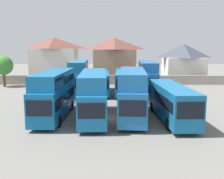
{
  "coord_description": "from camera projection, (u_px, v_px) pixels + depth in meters",
  "views": [
    {
      "loc": [
        0.29,
        -26.3,
        7.27
      ],
      "look_at": [
        0.0,
        3.0,
        2.53
      ],
      "focal_mm": 42.09,
      "sensor_mm": 36.0,
      "label": 1
    }
  ],
  "objects": [
    {
      "name": "bus_8",
      "position": [
        148.0,
        76.0,
        41.3
      ],
      "size": [
        2.82,
        10.14,
        5.04
      ],
      "rotation": [
        0.0,
        0.0,
        -1.61
      ],
      "color": "#1A589C",
      "rests_on": "ground"
    },
    {
      "name": "bus_5",
      "position": [
        79.0,
        75.0,
        41.33
      ],
      "size": [
        2.96,
        10.82,
        5.14
      ],
      "rotation": [
        0.0,
        0.0,
        -1.52
      ],
      "color": "#186596",
      "rests_on": "ground"
    },
    {
      "name": "tree_left_of_lot",
      "position": [
        3.0,
        66.0,
        48.23
      ],
      "size": [
        3.56,
        3.56,
        5.74
      ],
      "color": "brown",
      "rests_on": "ground"
    },
    {
      "name": "house_terrace_right",
      "position": [
        183.0,
        62.0,
        57.27
      ],
      "size": [
        8.48,
        8.13,
        7.97
      ],
      "color": "silver",
      "rests_on": "ground"
    },
    {
      "name": "bus_7",
      "position": [
        124.0,
        81.0,
        41.48
      ],
      "size": [
        2.78,
        12.1,
        3.5
      ],
      "rotation": [
        0.0,
        0.0,
        -1.6
      ],
      "color": "#0F65A3",
      "rests_on": "ground"
    },
    {
      "name": "house_terrace_left",
      "position": [
        55.0,
        59.0,
        57.8
      ],
      "size": [
        10.1,
        7.34,
        9.36
      ],
      "color": "silver",
      "rests_on": "ground"
    },
    {
      "name": "bus_1",
      "position": [
        54.0,
        92.0,
        27.19
      ],
      "size": [
        2.69,
        10.86,
        4.8
      ],
      "rotation": [
        0.0,
        0.0,
        -1.58
      ],
      "color": "#0F5C94",
      "rests_on": "ground"
    },
    {
      "name": "ground",
      "position": [
        113.0,
        90.0,
        44.89
      ],
      "size": [
        140.0,
        140.0,
        0.0
      ],
      "primitive_type": "plane",
      "color": "slate"
    },
    {
      "name": "depot_boundary_wall",
      "position": [
        113.0,
        80.0,
        51.48
      ],
      "size": [
        56.0,
        0.5,
        1.8
      ],
      "primitive_type": "cube",
      "color": "gray",
      "rests_on": "ground"
    },
    {
      "name": "bus_2",
      "position": [
        94.0,
        93.0,
        26.66
      ],
      "size": [
        3.09,
        11.09,
        4.78
      ],
      "rotation": [
        0.0,
        0.0,
        -1.52
      ],
      "color": "#15619D",
      "rests_on": "ground"
    },
    {
      "name": "house_terrace_centre",
      "position": [
        115.0,
        59.0,
        56.72
      ],
      "size": [
        9.33,
        6.43,
        9.23
      ],
      "color": "#9E7A60",
      "rests_on": "ground"
    },
    {
      "name": "bus_4",
      "position": [
        171.0,
        100.0,
        26.43
      ],
      "size": [
        3.21,
        11.43,
        3.48
      ],
      "rotation": [
        0.0,
        0.0,
        -1.51
      ],
      "color": "#146194",
      "rests_on": "ground"
    },
    {
      "name": "bus_6",
      "position": [
        100.0,
        81.0,
        41.52
      ],
      "size": [
        3.15,
        11.09,
        3.37
      ],
      "rotation": [
        0.0,
        0.0,
        -1.52
      ],
      "color": "#0A5F9A",
      "rests_on": "ground"
    },
    {
      "name": "bus_3",
      "position": [
        132.0,
        91.0,
        26.89
      ],
      "size": [
        3.18,
        10.69,
        4.97
      ],
      "rotation": [
        0.0,
        0.0,
        -1.63
      ],
      "color": "#1A5E99",
      "rests_on": "ground"
    }
  ]
}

